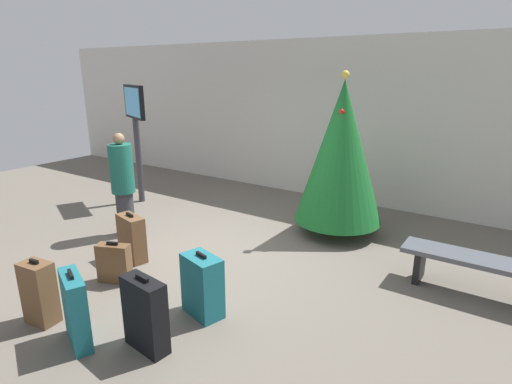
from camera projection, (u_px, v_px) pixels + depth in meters
The scene contains 12 objects.
ground_plane at pixel (211, 255), 5.98m from camera, with size 16.00×16.00×0.00m, color #665E54.
back_wall at pixel (324, 120), 8.45m from camera, with size 16.00×0.20×3.22m, color beige.
holiday_tree at pixel (341, 153), 6.44m from camera, with size 1.40×1.40×2.60m.
flight_info_kiosk at pixel (135, 120), 8.01m from camera, with size 0.97×0.48×2.33m.
waiting_bench at pixel (477, 266), 4.84m from camera, with size 1.69×0.44×0.48m.
traveller_0 at pixel (123, 183), 6.51m from camera, with size 0.46×0.46×1.67m.
suitcase_0 at pixel (132, 238), 5.76m from camera, with size 0.52×0.31×0.69m.
suitcase_1 at pixel (76, 310), 3.96m from camera, with size 0.54×0.36×0.77m.
suitcase_2 at pixel (114, 263), 5.17m from camera, with size 0.45×0.31×0.55m.
suitcase_3 at pixel (202, 286), 4.45m from camera, with size 0.52×0.38×0.73m.
suitcase_4 at pixel (39, 293), 4.30m from camera, with size 0.36×0.26×0.73m.
suitcase_5 at pixel (145, 315), 3.88m from camera, with size 0.50×0.25×0.77m.
Camera 1 is at (3.60, -4.17, 2.59)m, focal length 28.74 mm.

